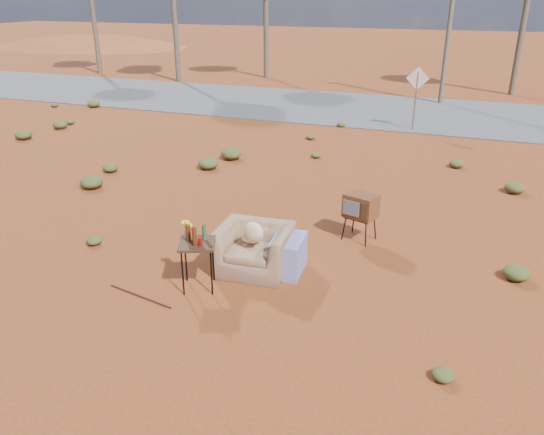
% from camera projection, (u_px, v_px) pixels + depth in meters
% --- Properties ---
extents(ground, '(140.00, 140.00, 0.00)m').
position_uv_depth(ground, '(230.00, 281.00, 8.94)').
color(ground, brown).
rests_on(ground, ground).
extents(highway, '(140.00, 7.00, 0.04)m').
position_uv_depth(highway, '(384.00, 111.00, 21.83)').
color(highway, '#565659').
rests_on(highway, ground).
extents(dirt_mound, '(26.00, 18.00, 2.00)m').
position_uv_depth(dirt_mound, '(89.00, 47.00, 48.02)').
color(dirt_mound, brown).
rests_on(dirt_mound, ground).
extents(armchair, '(1.49, 1.02, 1.08)m').
position_uv_depth(armchair, '(260.00, 244.00, 9.12)').
color(armchair, '#8C694C').
rests_on(armchair, ground).
extents(tv_unit, '(0.70, 0.62, 0.95)m').
position_uv_depth(tv_unit, '(361.00, 206.00, 10.19)').
color(tv_unit, black).
rests_on(tv_unit, ground).
extents(side_table, '(0.75, 0.75, 1.14)m').
position_uv_depth(side_table, '(195.00, 240.00, 8.46)').
color(side_table, '#382114').
rests_on(side_table, ground).
extents(rusty_bar, '(1.28, 0.28, 0.03)m').
position_uv_depth(rusty_bar, '(140.00, 296.00, 8.47)').
color(rusty_bar, '#4C2314').
rests_on(rusty_bar, ground).
extents(road_sign, '(0.78, 0.06, 2.19)m').
position_uv_depth(road_sign, '(417.00, 87.00, 18.18)').
color(road_sign, brown).
rests_on(road_sign, ground).
extents(utility_pole_center, '(1.40, 0.20, 8.00)m').
position_uv_depth(utility_pole_center, '(452.00, 2.00, 21.71)').
color(utility_pole_center, brown).
rests_on(utility_pole_center, ground).
extents(scrub_patch, '(17.49, 8.07, 0.33)m').
position_uv_depth(scrub_patch, '(276.00, 186.00, 12.95)').
color(scrub_patch, '#4C5123').
rests_on(scrub_patch, ground).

